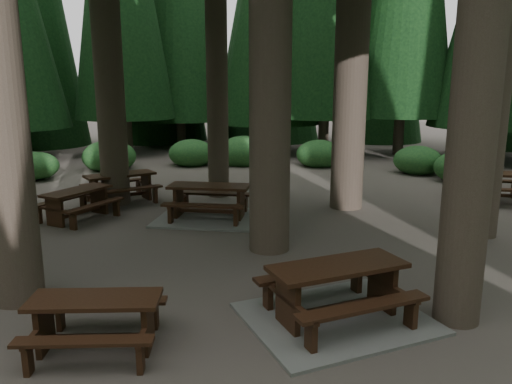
% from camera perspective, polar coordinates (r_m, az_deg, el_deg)
% --- Properties ---
extents(ground, '(80.00, 80.00, 0.00)m').
position_cam_1_polar(ground, '(10.59, -2.95, -6.63)').
color(ground, '#4E4540').
rests_on(ground, ground).
extents(picnic_table_a, '(3.32, 3.19, 0.87)m').
position_cam_1_polar(picnic_table_a, '(7.60, 9.21, -12.14)').
color(picnic_table_a, gray).
rests_on(picnic_table_a, ground).
extents(picnic_table_b, '(1.96, 2.18, 0.79)m').
position_cam_1_polar(picnic_table_b, '(13.52, -19.72, -0.84)').
color(picnic_table_b, black).
rests_on(picnic_table_b, ground).
extents(picnic_table_c, '(2.68, 2.24, 0.89)m').
position_cam_1_polar(picnic_table_c, '(12.91, -5.34, -1.68)').
color(picnic_table_c, gray).
rests_on(picnic_table_c, ground).
extents(picnic_table_d, '(2.14, 1.78, 0.88)m').
position_cam_1_polar(picnic_table_d, '(16.22, 25.18, 1.02)').
color(picnic_table_d, black).
rests_on(picnic_table_d, ground).
extents(picnic_table_e, '(1.93, 1.67, 0.73)m').
position_cam_1_polar(picnic_table_e, '(7.01, -17.86, -13.26)').
color(picnic_table_e, black).
rests_on(picnic_table_e, ground).
extents(picnic_table_f, '(2.51, 2.50, 0.85)m').
position_cam_1_polar(picnic_table_f, '(15.13, -15.22, 0.96)').
color(picnic_table_f, black).
rests_on(picnic_table_f, ground).
extents(shrub_ring, '(23.86, 24.64, 1.49)m').
position_cam_1_polar(shrub_ring, '(11.05, 1.46, -3.63)').
color(shrub_ring, '#1D5529').
rests_on(shrub_ring, ground).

